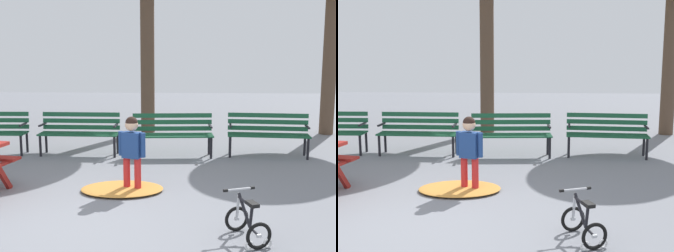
% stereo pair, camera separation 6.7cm
% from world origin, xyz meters
% --- Properties ---
extents(ground, '(36.00, 36.00, 0.00)m').
position_xyz_m(ground, '(0.00, 0.00, 0.00)').
color(ground, slate).
extents(park_bench_left, '(1.61, 0.48, 0.85)m').
position_xyz_m(park_bench_left, '(-0.84, 3.82, 0.51)').
color(park_bench_left, '#195133').
rests_on(park_bench_left, ground).
extents(park_bench_right, '(1.63, 0.58, 0.85)m').
position_xyz_m(park_bench_right, '(1.05, 3.74, 0.51)').
color(park_bench_right, '#195133').
rests_on(park_bench_right, ground).
extents(park_bench_far_right, '(1.63, 0.58, 0.85)m').
position_xyz_m(park_bench_far_right, '(2.96, 3.85, 0.51)').
color(park_bench_far_right, '#195133').
rests_on(park_bench_far_right, ground).
extents(child_standing, '(0.42, 0.24, 1.14)m').
position_xyz_m(child_standing, '(0.53, 1.38, 0.67)').
color(child_standing, red).
rests_on(child_standing, ground).
extents(kids_bicycle, '(0.52, 0.63, 0.54)m').
position_xyz_m(kids_bicycle, '(2.03, -0.32, 0.20)').
color(kids_bicycle, black).
rests_on(kids_bicycle, ground).
extents(leaf_pile, '(1.30, 0.95, 0.07)m').
position_xyz_m(leaf_pile, '(0.38, 1.39, 0.04)').
color(leaf_pile, '#C68438').
rests_on(leaf_pile, ground).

